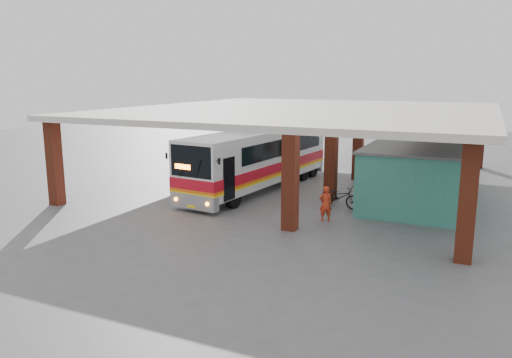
{
  "coord_description": "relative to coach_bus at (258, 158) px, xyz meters",
  "views": [
    {
      "loc": [
        10.42,
        -22.39,
        6.44
      ],
      "look_at": [
        -0.01,
        0.0,
        1.42
      ],
      "focal_mm": 35.0,
      "sensor_mm": 36.0,
      "label": 1
    }
  ],
  "objects": [
    {
      "name": "brick_columns",
      "position": [
        2.99,
        1.35,
        0.33
      ],
      "size": [
        20.1,
        21.6,
        4.35
      ],
      "color": "maroon",
      "rests_on": "ground"
    },
    {
      "name": "shop_building",
      "position": [
        9.05,
        0.35,
        -0.28
      ],
      "size": [
        5.2,
        8.2,
        3.11
      ],
      "color": "#2C6E60",
      "rests_on": "ground"
    },
    {
      "name": "red_chair",
      "position": [
        6.6,
        5.09,
        -1.5
      ],
      "size": [
        0.52,
        0.52,
        0.75
      ],
      "rotation": [
        0.0,
        0.0,
        0.4
      ],
      "color": "#B11219",
      "rests_on": "ground"
    },
    {
      "name": "motorcycle",
      "position": [
        5.49,
        -2.07,
        -1.28
      ],
      "size": [
        2.26,
        1.14,
        1.13
      ],
      "primitive_type": "imported",
      "rotation": [
        0.0,
        0.0,
        1.38
      ],
      "color": "black",
      "rests_on": "ground"
    },
    {
      "name": "coach_bus",
      "position": [
        0.0,
        0.0,
        0.0
      ],
      "size": [
        3.97,
        12.95,
        3.72
      ],
      "rotation": [
        0.0,
        0.0,
        -0.1
      ],
      "color": "silver",
      "rests_on": "ground"
    },
    {
      "name": "pedestrian",
      "position": [
        5.56,
        -4.77,
        -1.03
      ],
      "size": [
        0.72,
        0.65,
        1.64
      ],
      "primitive_type": "imported",
      "rotation": [
        0.0,
        0.0,
        3.71
      ],
      "color": "red",
      "rests_on": "ground"
    },
    {
      "name": "canopy_roof",
      "position": [
        2.06,
        2.85,
        2.65
      ],
      "size": [
        21.0,
        23.0,
        0.3
      ],
      "primitive_type": "cube",
      "color": "beige",
      "rests_on": "brick_columns"
    },
    {
      "name": "ground",
      "position": [
        1.56,
        -3.65,
        -1.85
      ],
      "size": [
        90.0,
        90.0,
        0.0
      ],
      "primitive_type": "plane",
      "color": "#515154",
      "rests_on": "ground"
    }
  ]
}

